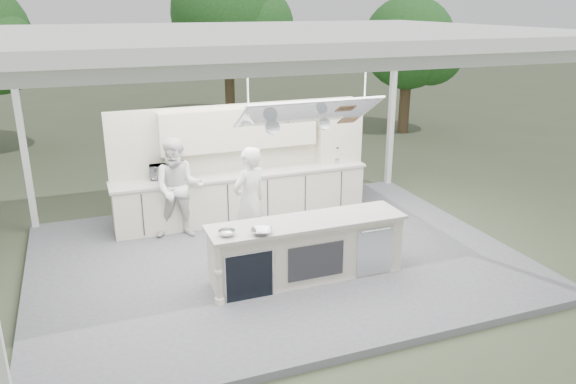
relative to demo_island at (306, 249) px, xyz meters
name	(u,v)px	position (x,y,z in m)	size (l,w,h in m)	color
ground	(276,262)	(-0.18, 0.91, -0.60)	(90.00, 90.00, 0.00)	#3E4932
stage_deck	(276,259)	(-0.18, 0.91, -0.54)	(8.00, 6.00, 0.12)	slate
tent	(274,39)	(-0.18, 0.90, 3.11)	(8.20, 6.20, 3.86)	white
demo_island	(306,249)	(0.00, 0.00, 0.00)	(3.10, 0.79, 0.95)	silver
back_counter	(243,195)	(-0.18, 2.81, 0.00)	(5.08, 0.72, 0.95)	silver
back_wall_unit	(260,143)	(0.27, 3.03, 0.98)	(5.05, 0.48, 2.25)	silver
tree_cluster	(163,35)	(-0.34, 10.68, 2.69)	(19.55, 9.40, 5.85)	#4E3F27
head_chef	(250,202)	(-0.55, 1.13, 0.47)	(0.69, 0.45, 1.90)	white
sous_chef	(178,188)	(-1.53, 2.32, 0.46)	(0.91, 0.71, 1.86)	white
toaster_oven	(163,171)	(-1.69, 2.99, 0.62)	(0.51, 0.35, 0.28)	silver
bowl_large	(261,231)	(-0.80, -0.24, 0.51)	(0.31, 0.31, 0.08)	#B3B5BA
bowl_small	(227,233)	(-1.28, -0.12, 0.51)	(0.25, 0.25, 0.08)	silver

